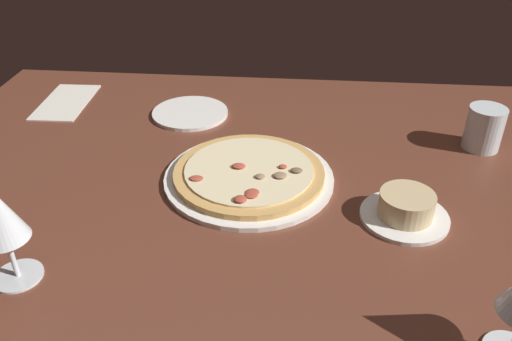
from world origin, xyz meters
TOP-DOWN VIEW (x-y plane):
  - dining_table at (0.00, 0.00)cm, footprint 150.00×110.00cm
  - pizza_main at (2.98, -2.34)cm, footprint 33.32×33.32cm
  - ramekin_on_saucer at (-25.65, 7.54)cm, footprint 15.59×15.59cm
  - wine_glass_far at (35.44, 27.90)cm, footprint 7.48×7.48cm
  - water_glass at (-45.76, -19.86)cm, footprint 7.83×7.83cm
  - side_plate at (20.27, -29.97)cm, footprint 18.37×18.37cm
  - paper_menu at (53.33, -34.04)cm, footprint 12.11×22.03cm

SIDE VIEW (x-z plane):
  - dining_table at x=0.00cm, z-range 0.00..4.00cm
  - paper_menu at x=53.33cm, z-range 4.00..4.30cm
  - side_plate at x=20.27cm, z-range 4.00..4.90cm
  - pizza_main at x=2.98cm, z-range 3.52..6.88cm
  - ramekin_on_saucer at x=-25.65cm, z-range 3.57..8.72cm
  - water_glass at x=-45.76cm, z-range 3.37..12.78cm
  - wine_glass_far at x=35.44cm, z-range 7.13..23.43cm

